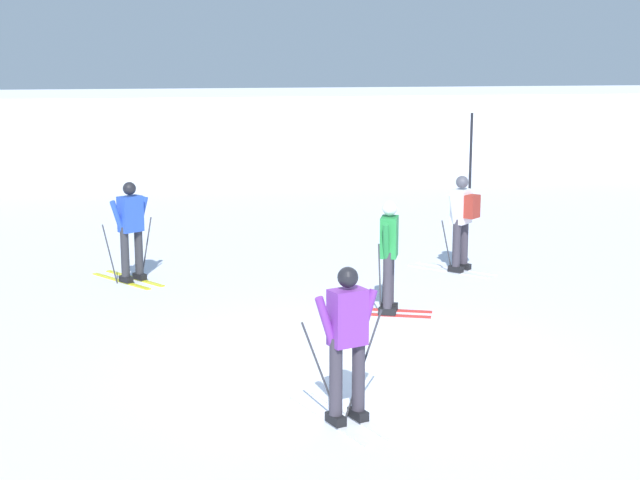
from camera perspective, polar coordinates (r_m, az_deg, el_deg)
name	(u,v)px	position (r m, az deg, el deg)	size (l,w,h in m)	color
ground_plane	(353,363)	(12.32, 1.96, -7.28)	(120.00, 120.00, 0.00)	silver
far_snow_ridge	(235,127)	(33.27, -5.01, 6.68)	(80.00, 6.03, 2.33)	silver
skier_white	(462,219)	(17.10, 8.39, 1.26)	(1.38, 1.41, 1.71)	silver
skier_blue	(131,229)	(16.51, -11.11, 0.66)	(1.26, 1.50, 1.71)	gold
skier_purple	(347,340)	(10.19, 1.60, -5.94)	(0.95, 1.63, 1.71)	silver
skier_green	(388,254)	(14.33, 4.05, -0.81)	(1.63, 0.96, 1.71)	red
trail_marker_pole	(471,158)	(24.70, 8.88, 4.81)	(0.07, 0.07, 2.26)	black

